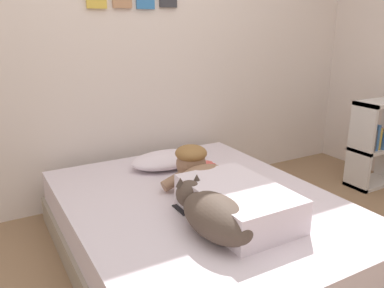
{
  "coord_description": "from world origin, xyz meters",
  "views": [
    {
      "loc": [
        -1.13,
        -1.33,
        1.37
      ],
      "look_at": [
        0.06,
        0.78,
        0.63
      ],
      "focal_mm": 36.91,
      "sensor_mm": 36.0,
      "label": 1
    }
  ],
  "objects_px": {
    "bed": "(201,228)",
    "cell_phone": "(183,209)",
    "person_lying": "(223,191)",
    "coffee_cup": "(207,168)",
    "bookshelf": "(375,143)",
    "dog": "(213,214)",
    "pillow": "(166,160)"
  },
  "relations": [
    {
      "from": "bed",
      "to": "person_lying",
      "type": "height_order",
      "value": "person_lying"
    },
    {
      "from": "dog",
      "to": "bookshelf",
      "type": "distance_m",
      "value": 2.11
    },
    {
      "from": "pillow",
      "to": "dog",
      "type": "height_order",
      "value": "dog"
    },
    {
      "from": "person_lying",
      "to": "cell_phone",
      "type": "relative_size",
      "value": 6.57
    },
    {
      "from": "cell_phone",
      "to": "coffee_cup",
      "type": "bearing_deg",
      "value": 45.62
    },
    {
      "from": "person_lying",
      "to": "coffee_cup",
      "type": "bearing_deg",
      "value": 67.88
    },
    {
      "from": "bed",
      "to": "pillow",
      "type": "bearing_deg",
      "value": 84.04
    },
    {
      "from": "coffee_cup",
      "to": "person_lying",
      "type": "bearing_deg",
      "value": -112.12
    },
    {
      "from": "pillow",
      "to": "bookshelf",
      "type": "bearing_deg",
      "value": -11.65
    },
    {
      "from": "pillow",
      "to": "person_lying",
      "type": "height_order",
      "value": "person_lying"
    },
    {
      "from": "coffee_cup",
      "to": "bookshelf",
      "type": "height_order",
      "value": "bookshelf"
    },
    {
      "from": "dog",
      "to": "cell_phone",
      "type": "height_order",
      "value": "dog"
    },
    {
      "from": "pillow",
      "to": "cell_phone",
      "type": "height_order",
      "value": "pillow"
    },
    {
      "from": "coffee_cup",
      "to": "cell_phone",
      "type": "bearing_deg",
      "value": -134.38
    },
    {
      "from": "bed",
      "to": "dog",
      "type": "relative_size",
      "value": 3.35
    },
    {
      "from": "dog",
      "to": "cell_phone",
      "type": "distance_m",
      "value": 0.31
    },
    {
      "from": "person_lying",
      "to": "bookshelf",
      "type": "height_order",
      "value": "bookshelf"
    },
    {
      "from": "bed",
      "to": "cell_phone",
      "type": "distance_m",
      "value": 0.26
    },
    {
      "from": "pillow",
      "to": "person_lying",
      "type": "distance_m",
      "value": 0.76
    },
    {
      "from": "person_lying",
      "to": "cell_phone",
      "type": "height_order",
      "value": "person_lying"
    },
    {
      "from": "coffee_cup",
      "to": "cell_phone",
      "type": "relative_size",
      "value": 0.89
    },
    {
      "from": "pillow",
      "to": "dog",
      "type": "relative_size",
      "value": 0.9
    },
    {
      "from": "bed",
      "to": "dog",
      "type": "bearing_deg",
      "value": -112.32
    },
    {
      "from": "cell_phone",
      "to": "person_lying",
      "type": "bearing_deg",
      "value": -23.34
    },
    {
      "from": "pillow",
      "to": "coffee_cup",
      "type": "xyz_separation_m",
      "value": [
        0.19,
        -0.24,
        -0.02
      ]
    },
    {
      "from": "bed",
      "to": "bookshelf",
      "type": "bearing_deg",
      "value": 6.87
    },
    {
      "from": "bed",
      "to": "coffee_cup",
      "type": "height_order",
      "value": "coffee_cup"
    },
    {
      "from": "bed",
      "to": "pillow",
      "type": "relative_size",
      "value": 3.7
    },
    {
      "from": "person_lying",
      "to": "coffee_cup",
      "type": "height_order",
      "value": "person_lying"
    },
    {
      "from": "person_lying",
      "to": "dog",
      "type": "height_order",
      "value": "person_lying"
    },
    {
      "from": "person_lying",
      "to": "dog",
      "type": "relative_size",
      "value": 1.6
    },
    {
      "from": "bed",
      "to": "cell_phone",
      "type": "bearing_deg",
      "value": -157.59
    }
  ]
}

